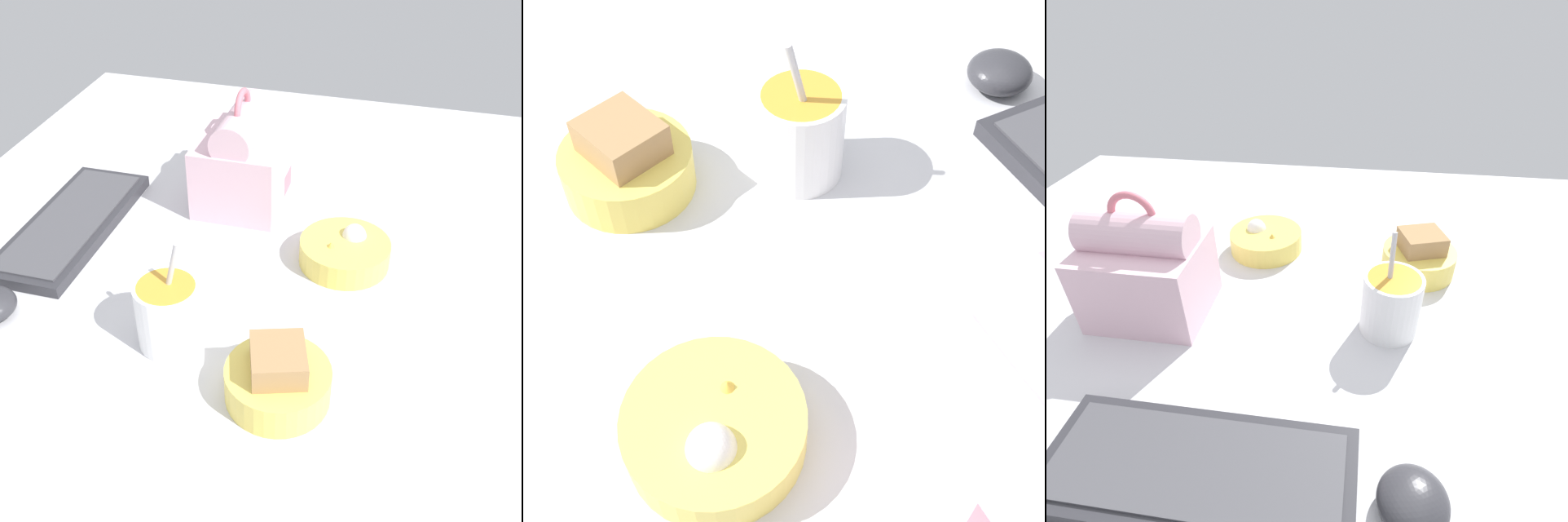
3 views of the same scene
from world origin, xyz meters
The scene contains 5 objects.
desk_surface centered at (0.00, 0.00, 1.00)cm, with size 140.00×110.00×2.00cm.
soup_cup centered at (-11.48, 6.03, 6.78)cm, with size 8.16×8.16×15.18cm.
bento_bowl_sandwich centered at (-16.81, -9.20, 4.83)cm, with size 12.26×12.26×7.59cm.
bento_bowl_snacks centered at (10.62, -12.34, 4.07)cm, with size 13.18×13.18×5.53cm.
computer_mouse centered at (-13.11, 30.85, 3.82)cm, with size 6.79×6.94×3.64cm.
Camera 2 is at (32.91, -18.18, 51.83)cm, focal length 50.00 mm.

